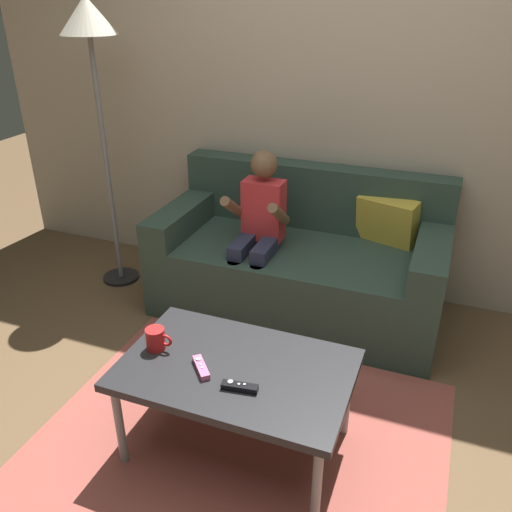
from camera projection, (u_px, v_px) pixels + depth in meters
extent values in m
plane|color=brown|center=(247.00, 472.00, 2.19)|extent=(9.96, 9.96, 0.00)
cube|color=#B2A38E|center=(357.00, 92.00, 3.05)|extent=(4.98, 0.05, 2.50)
cube|color=#2D4238|center=(297.00, 278.00, 3.20)|extent=(1.67, 0.80, 0.43)
cube|color=#2D4238|center=(315.00, 196.00, 3.28)|extent=(1.67, 0.16, 0.39)
cube|color=#2D4238|center=(185.00, 215.00, 3.31)|extent=(0.18, 0.80, 0.16)
cube|color=#2D4238|center=(432.00, 254.00, 2.83)|extent=(0.18, 0.80, 0.16)
cube|color=gold|center=(387.00, 220.00, 3.09)|extent=(0.37, 0.25, 0.29)
cylinder|color=#282D47|center=(235.00, 296.00, 3.02)|extent=(0.08, 0.08, 0.43)
cylinder|color=#282D47|center=(257.00, 300.00, 2.97)|extent=(0.08, 0.08, 0.43)
cube|color=#282D47|center=(244.00, 246.00, 3.02)|extent=(0.09, 0.29, 0.09)
cube|color=#282D47|center=(266.00, 249.00, 2.98)|extent=(0.09, 0.29, 0.09)
cube|color=red|center=(264.00, 210.00, 3.04)|extent=(0.23, 0.14, 0.35)
cylinder|color=brown|center=(233.00, 207.00, 2.96)|extent=(0.06, 0.25, 0.20)
cylinder|color=brown|center=(279.00, 214.00, 2.87)|extent=(0.06, 0.25, 0.20)
sphere|color=brown|center=(264.00, 164.00, 2.92)|extent=(0.15, 0.15, 0.15)
cube|color=#232326|center=(236.00, 370.00, 2.13)|extent=(0.93, 0.59, 0.04)
cylinder|color=gray|center=(120.00, 425.00, 2.15)|extent=(0.04, 0.04, 0.40)
cylinder|color=gray|center=(317.00, 486.00, 1.89)|extent=(0.04, 0.04, 0.40)
cylinder|color=gray|center=(178.00, 355.00, 2.56)|extent=(0.04, 0.04, 0.40)
cylinder|color=gray|center=(347.00, 397.00, 2.30)|extent=(0.04, 0.04, 0.40)
cube|color=#9E4C42|center=(238.00, 445.00, 2.31)|extent=(1.74, 1.48, 0.01)
cube|color=black|center=(240.00, 386.00, 2.00)|extent=(0.14, 0.06, 0.02)
cylinder|color=#99999E|center=(230.00, 382.00, 2.00)|extent=(0.02, 0.02, 0.00)
cylinder|color=silver|center=(239.00, 383.00, 1.99)|extent=(0.01, 0.01, 0.00)
cylinder|color=silver|center=(245.00, 384.00, 1.99)|extent=(0.01, 0.01, 0.00)
cube|color=pink|center=(201.00, 368.00, 2.09)|extent=(0.12, 0.13, 0.02)
cylinder|color=#99999E|center=(198.00, 359.00, 2.12)|extent=(0.02, 0.02, 0.00)
cylinder|color=silver|center=(201.00, 364.00, 2.09)|extent=(0.01, 0.01, 0.00)
cylinder|color=silver|center=(202.00, 367.00, 2.07)|extent=(0.01, 0.01, 0.00)
cylinder|color=red|center=(156.00, 339.00, 2.21)|extent=(0.08, 0.08, 0.09)
torus|color=red|center=(166.00, 340.00, 2.19)|extent=(0.06, 0.01, 0.06)
cylinder|color=black|center=(121.00, 277.00, 3.64)|extent=(0.24, 0.24, 0.02)
cylinder|color=slate|center=(107.00, 168.00, 3.29)|extent=(0.03, 0.03, 1.53)
cone|color=beige|center=(87.00, 15.00, 2.90)|extent=(0.32, 0.32, 0.20)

